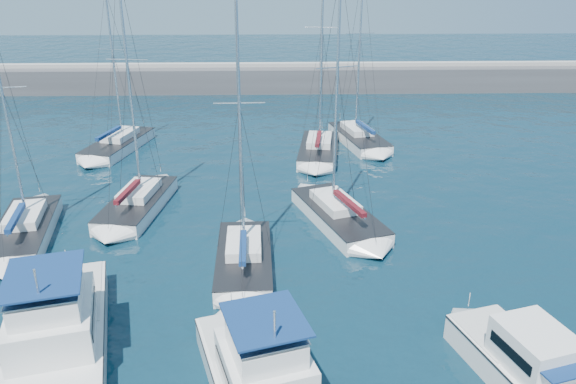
{
  "coord_description": "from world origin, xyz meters",
  "views": [
    {
      "loc": [
        1.04,
        -20.66,
        15.75
      ],
      "look_at": [
        1.9,
        9.96,
        3.0
      ],
      "focal_mm": 35.0,
      "sensor_mm": 36.0,
      "label": 1
    }
  ],
  "objects_px": {
    "motor_yacht_port_inner": "(57,328)",
    "sailboat_mid_d": "(338,215)",
    "sailboat_mid_c": "(244,259)",
    "sailboat_back_c": "(359,138)",
    "sailboat_mid_b": "(138,203)",
    "sailboat_back_a": "(119,144)",
    "motor_yacht_stbd_outer": "(522,362)",
    "sailboat_back_b": "(319,149)",
    "motor_yacht_stbd_inner": "(261,376)",
    "sailboat_mid_a": "(25,229)"
  },
  "relations": [
    {
      "from": "sailboat_back_a",
      "to": "sailboat_back_b",
      "type": "xyz_separation_m",
      "value": [
        17.71,
        -2.08,
        0.04
      ]
    },
    {
      "from": "motor_yacht_port_inner",
      "to": "sailboat_back_a",
      "type": "distance_m",
      "value": 28.23
    },
    {
      "from": "sailboat_mid_a",
      "to": "sailboat_mid_d",
      "type": "bearing_deg",
      "value": -5.95
    },
    {
      "from": "sailboat_mid_a",
      "to": "sailboat_back_a",
      "type": "xyz_separation_m",
      "value": [
        1.43,
        16.97,
        -0.01
      ]
    },
    {
      "from": "motor_yacht_stbd_inner",
      "to": "sailboat_back_b",
      "type": "xyz_separation_m",
      "value": [
        4.53,
        29.05,
        -0.59
      ]
    },
    {
      "from": "sailboat_back_a",
      "to": "sailboat_mid_a",
      "type": "bearing_deg",
      "value": -81.01
    },
    {
      "from": "sailboat_mid_b",
      "to": "sailboat_back_c",
      "type": "height_order",
      "value": "sailboat_mid_b"
    },
    {
      "from": "sailboat_back_c",
      "to": "sailboat_mid_b",
      "type": "bearing_deg",
      "value": -152.47
    },
    {
      "from": "sailboat_mid_d",
      "to": "sailboat_back_b",
      "type": "distance_m",
      "value": 13.36
    },
    {
      "from": "sailboat_mid_d",
      "to": "sailboat_back_c",
      "type": "relative_size",
      "value": 1.01
    },
    {
      "from": "sailboat_mid_a",
      "to": "sailboat_mid_c",
      "type": "relative_size",
      "value": 1.0
    },
    {
      "from": "sailboat_back_b",
      "to": "sailboat_back_c",
      "type": "height_order",
      "value": "sailboat_back_b"
    },
    {
      "from": "motor_yacht_stbd_inner",
      "to": "motor_yacht_stbd_outer",
      "type": "xyz_separation_m",
      "value": [
        10.37,
        0.75,
        -0.19
      ]
    },
    {
      "from": "sailboat_mid_d",
      "to": "motor_yacht_stbd_outer",
      "type": "bearing_deg",
      "value": -88.52
    },
    {
      "from": "motor_yacht_stbd_inner",
      "to": "sailboat_back_c",
      "type": "height_order",
      "value": "sailboat_back_c"
    },
    {
      "from": "motor_yacht_port_inner",
      "to": "sailboat_back_a",
      "type": "height_order",
      "value": "sailboat_back_a"
    },
    {
      "from": "sailboat_mid_a",
      "to": "sailboat_back_c",
      "type": "height_order",
      "value": "sailboat_back_c"
    },
    {
      "from": "sailboat_mid_a",
      "to": "sailboat_mid_b",
      "type": "height_order",
      "value": "sailboat_mid_b"
    },
    {
      "from": "motor_yacht_port_inner",
      "to": "sailboat_mid_b",
      "type": "bearing_deg",
      "value": 74.84
    },
    {
      "from": "motor_yacht_stbd_inner",
      "to": "sailboat_mid_b",
      "type": "distance_m",
      "value": 19.9
    },
    {
      "from": "sailboat_back_b",
      "to": "sailboat_back_c",
      "type": "distance_m",
      "value": 5.21
    },
    {
      "from": "motor_yacht_stbd_inner",
      "to": "sailboat_mid_d",
      "type": "bearing_deg",
      "value": 56.31
    },
    {
      "from": "motor_yacht_port_inner",
      "to": "sailboat_back_c",
      "type": "xyz_separation_m",
      "value": [
        17.23,
        29.21,
        -0.61
      ]
    },
    {
      "from": "sailboat_mid_d",
      "to": "sailboat_back_c",
      "type": "xyz_separation_m",
      "value": [
        3.75,
        16.78,
        0.0
      ]
    },
    {
      "from": "sailboat_mid_a",
      "to": "sailboat_mid_d",
      "type": "distance_m",
      "value": 19.39
    },
    {
      "from": "motor_yacht_stbd_outer",
      "to": "sailboat_mid_b",
      "type": "height_order",
      "value": "sailboat_mid_b"
    },
    {
      "from": "sailboat_mid_b",
      "to": "sailboat_back_a",
      "type": "height_order",
      "value": "sailboat_mid_b"
    },
    {
      "from": "motor_yacht_stbd_outer",
      "to": "sailboat_back_b",
      "type": "xyz_separation_m",
      "value": [
        -5.83,
        28.31,
        -0.4
      ]
    },
    {
      "from": "motor_yacht_port_inner",
      "to": "sailboat_back_c",
      "type": "relative_size",
      "value": 0.66
    },
    {
      "from": "motor_yacht_port_inner",
      "to": "motor_yacht_stbd_outer",
      "type": "height_order",
      "value": "motor_yacht_port_inner"
    },
    {
      "from": "motor_yacht_stbd_outer",
      "to": "sailboat_back_b",
      "type": "bearing_deg",
      "value": 85.63
    },
    {
      "from": "sailboat_back_c",
      "to": "sailboat_mid_d",
      "type": "bearing_deg",
      "value": -115.48
    },
    {
      "from": "motor_yacht_stbd_outer",
      "to": "sailboat_mid_a",
      "type": "height_order",
      "value": "sailboat_mid_a"
    },
    {
      "from": "sailboat_back_a",
      "to": "sailboat_back_b",
      "type": "distance_m",
      "value": 17.84
    },
    {
      "from": "motor_yacht_port_inner",
      "to": "sailboat_back_a",
      "type": "bearing_deg",
      "value": 84.46
    },
    {
      "from": "motor_yacht_stbd_outer",
      "to": "sailboat_back_c",
      "type": "relative_size",
      "value": 0.43
    },
    {
      "from": "motor_yacht_port_inner",
      "to": "sailboat_mid_b",
      "type": "height_order",
      "value": "sailboat_mid_b"
    },
    {
      "from": "sailboat_back_a",
      "to": "motor_yacht_port_inner",
      "type": "bearing_deg",
      "value": -67.2
    },
    {
      "from": "sailboat_mid_a",
      "to": "motor_yacht_stbd_outer",
      "type": "bearing_deg",
      "value": -38.7
    },
    {
      "from": "motor_yacht_port_inner",
      "to": "motor_yacht_stbd_inner",
      "type": "xyz_separation_m",
      "value": [
        8.77,
        -3.26,
        0.0
      ]
    },
    {
      "from": "motor_yacht_stbd_inner",
      "to": "sailboat_mid_c",
      "type": "bearing_deg",
      "value": 79.2
    },
    {
      "from": "sailboat_mid_d",
      "to": "sailboat_back_a",
      "type": "relative_size",
      "value": 1.14
    },
    {
      "from": "sailboat_mid_b",
      "to": "motor_yacht_stbd_inner",
      "type": "bearing_deg",
      "value": -56.17
    },
    {
      "from": "sailboat_mid_b",
      "to": "sailboat_back_c",
      "type": "bearing_deg",
      "value": 48.61
    },
    {
      "from": "sailboat_back_b",
      "to": "sailboat_mid_c",
      "type": "bearing_deg",
      "value": -98.86
    },
    {
      "from": "motor_yacht_port_inner",
      "to": "sailboat_mid_d",
      "type": "distance_m",
      "value": 18.35
    },
    {
      "from": "motor_yacht_port_inner",
      "to": "sailboat_mid_b",
      "type": "xyz_separation_m",
      "value": [
        0.16,
        14.67,
        -0.6
      ]
    },
    {
      "from": "motor_yacht_stbd_outer",
      "to": "sailboat_back_a",
      "type": "relative_size",
      "value": 0.49
    },
    {
      "from": "motor_yacht_port_inner",
      "to": "sailboat_mid_c",
      "type": "bearing_deg",
      "value": 27.19
    },
    {
      "from": "motor_yacht_stbd_inner",
      "to": "sailboat_mid_d",
      "type": "xyz_separation_m",
      "value": [
        4.72,
        15.69,
        -0.61
      ]
    }
  ]
}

